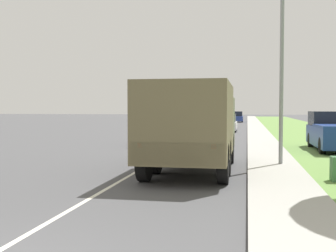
# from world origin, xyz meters

# --- Properties ---
(ground_plane) EXTENTS (180.00, 180.00, 0.00)m
(ground_plane) POSITION_xyz_m (0.00, 40.00, 0.00)
(ground_plane) COLOR #4C4C4F
(lane_centre_stripe) EXTENTS (0.12, 120.00, 0.00)m
(lane_centre_stripe) POSITION_xyz_m (0.00, 40.00, 0.00)
(lane_centre_stripe) COLOR silver
(lane_centre_stripe) RESTS_ON ground
(sidewalk_right) EXTENTS (1.80, 120.00, 0.12)m
(sidewalk_right) POSITION_xyz_m (4.50, 40.00, 0.06)
(sidewalk_right) COLOR #ADAAA3
(sidewalk_right) RESTS_ON ground
(grass_strip_right) EXTENTS (7.00, 120.00, 0.02)m
(grass_strip_right) POSITION_xyz_m (8.90, 40.00, 0.01)
(grass_strip_right) COLOR #6B9347
(grass_strip_right) RESTS_ON ground
(military_truck) EXTENTS (2.53, 6.66, 2.84)m
(military_truck) POSITION_xyz_m (1.81, 9.57, 1.60)
(military_truck) COLOR #606647
(military_truck) RESTS_ON ground
(car_nearest_ahead) EXTENTS (1.88, 4.43, 1.39)m
(car_nearest_ahead) POSITION_xyz_m (-1.41, 19.51, 0.64)
(car_nearest_ahead) COLOR silver
(car_nearest_ahead) RESTS_ON ground
(car_second_ahead) EXTENTS (1.72, 4.14, 1.58)m
(car_second_ahead) POSITION_xyz_m (1.80, 33.58, 0.71)
(car_second_ahead) COLOR silver
(car_second_ahead) RESTS_ON ground
(car_third_ahead) EXTENTS (1.76, 4.43, 1.52)m
(car_third_ahead) POSITION_xyz_m (-1.56, 48.95, 0.69)
(car_third_ahead) COLOR silver
(car_third_ahead) RESTS_ON ground
(car_fourth_ahead) EXTENTS (1.70, 4.39, 1.58)m
(car_fourth_ahead) POSITION_xyz_m (2.11, 59.26, 0.71)
(car_fourth_ahead) COLOR navy
(car_fourth_ahead) RESTS_ON ground
(pickup_truck) EXTENTS (1.97, 5.30, 1.90)m
(pickup_truck) POSITION_xyz_m (7.77, 17.83, 0.91)
(pickup_truck) COLOR navy
(pickup_truck) RESTS_ON grass_strip_right
(lamp_post) EXTENTS (1.69, 0.24, 6.69)m
(lamp_post) POSITION_xyz_m (4.53, 11.29, 4.13)
(lamp_post) COLOR gray
(lamp_post) RESTS_ON sidewalk_right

